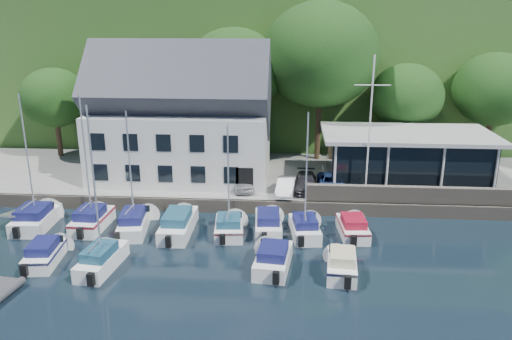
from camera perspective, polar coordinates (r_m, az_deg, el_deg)
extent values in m
plane|color=black|center=(26.68, -0.55, -13.99)|extent=(180.00, 180.00, 0.00)
cube|color=gray|center=(42.42, 1.35, -1.03)|extent=(60.00, 13.00, 1.00)
cube|color=#6D6357|center=(36.32, 0.85, -4.26)|extent=(60.00, 0.30, 1.00)
cube|color=#2E551F|center=(84.94, 2.90, 13.37)|extent=(160.00, 75.00, 16.00)
cube|color=#525D2E|center=(92.94, 8.31, 18.59)|extent=(50.00, 30.00, 0.30)
cube|color=#6D6357|center=(37.64, 19.47, -2.72)|extent=(18.00, 0.50, 1.20)
imported|color=silver|center=(38.44, -1.48, -1.22)|extent=(2.12, 3.96, 1.28)
imported|color=silver|center=(37.38, 3.45, -1.86)|extent=(1.61, 3.71, 1.19)
imported|color=#2F2F34|center=(38.40, 5.71, -1.40)|extent=(1.78, 4.12, 1.18)
imported|color=#2B4785|center=(38.34, 8.63, -1.43)|extent=(1.56, 3.90, 1.33)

